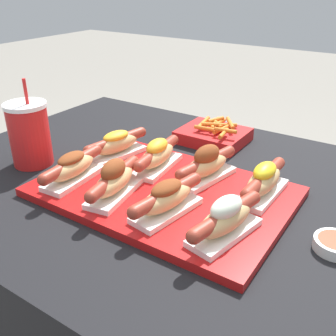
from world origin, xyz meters
The scene contains 13 objects.
patio_table centered at (0.00, 0.00, 0.36)m, with size 1.16×0.86×0.71m.
serving_tray centered at (0.04, -0.07, 0.72)m, with size 0.53×0.36×0.02m.
hot_dog_0 centered at (-0.15, -0.15, 0.76)m, with size 0.07×0.19×0.07m.
hot_dog_1 centered at (-0.03, -0.14, 0.76)m, with size 0.09×0.19×0.08m.
hot_dog_2 centered at (0.10, -0.14, 0.76)m, with size 0.08×0.19×0.07m.
hot_dog_3 centered at (0.22, -0.15, 0.76)m, with size 0.09×0.19×0.08m.
hot_dog_4 centered at (-0.15, 0.01, 0.76)m, with size 0.09×0.19×0.07m.
hot_dog_5 centered at (-0.03, 0.01, 0.76)m, with size 0.08×0.19×0.07m.
hot_dog_6 centered at (0.09, 0.02, 0.76)m, with size 0.09×0.19×0.08m.
hot_dog_7 centered at (0.23, 0.02, 0.76)m, with size 0.06×0.20×0.07m.
sauce_bowl centered at (0.39, -0.05, 0.72)m, with size 0.08×0.08×0.02m.
drink_cup centered at (-0.33, -0.11, 0.79)m, with size 0.10×0.10×0.22m.
fries_basket centered at (-0.01, 0.27, 0.73)m, with size 0.18×0.15×0.06m.
Camera 1 is at (0.45, -0.68, 1.15)m, focal length 42.00 mm.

